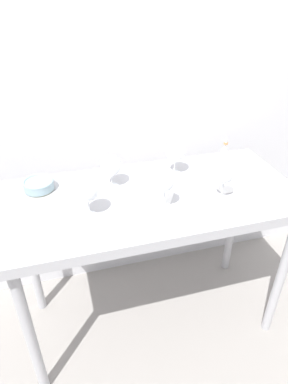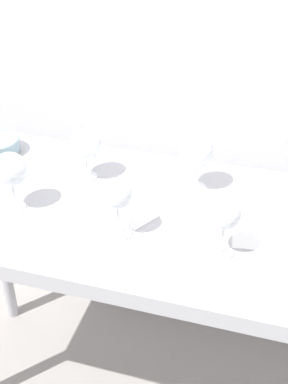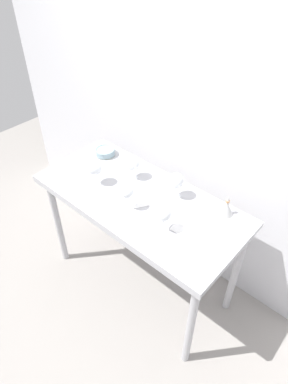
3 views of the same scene
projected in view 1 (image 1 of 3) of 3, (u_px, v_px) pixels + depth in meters
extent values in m
plane|color=gray|center=(150.00, 316.00, 2.08)|extent=(6.00, 6.00, 0.00)
cube|color=silver|center=(126.00, 82.00, 1.78)|extent=(3.80, 0.04, 2.60)
cube|color=#AFAFB5|center=(152.00, 197.00, 1.61)|extent=(1.40, 0.64, 0.04)
cube|color=#AFAFB5|center=(176.00, 242.00, 1.35)|extent=(1.40, 0.01, 0.05)
cylinder|color=#AFAFB5|center=(30.00, 335.00, 1.49)|extent=(0.05, 0.05, 0.86)
cylinder|color=#AFAFB5|center=(281.00, 276.00, 1.79)|extent=(0.05, 0.05, 0.86)
cylinder|color=#AFAFB5|center=(30.00, 256.00, 1.92)|extent=(0.05, 0.05, 0.86)
cylinder|color=#AFAFB5|center=(233.00, 219.00, 2.21)|extent=(0.05, 0.05, 0.86)
cylinder|color=white|center=(164.00, 207.00, 1.50)|extent=(0.08, 0.08, 0.00)
cylinder|color=white|center=(164.00, 198.00, 1.47)|extent=(0.01, 0.01, 0.09)
sphere|color=white|center=(165.00, 182.00, 1.43)|extent=(0.08, 0.08, 0.08)
cylinder|color=maroon|center=(165.00, 185.00, 1.44)|extent=(0.06, 0.06, 0.02)
cylinder|color=white|center=(174.00, 174.00, 1.76)|extent=(0.08, 0.08, 0.00)
cylinder|color=white|center=(174.00, 166.00, 1.73)|extent=(0.01, 0.01, 0.08)
sphere|color=white|center=(175.00, 151.00, 1.69)|extent=(0.10, 0.10, 0.10)
cylinder|color=maroon|center=(175.00, 155.00, 1.70)|extent=(0.07, 0.07, 0.02)
cylinder|color=white|center=(112.00, 186.00, 1.65)|extent=(0.06, 0.06, 0.00)
cylinder|color=white|center=(112.00, 180.00, 1.63)|extent=(0.01, 0.01, 0.07)
sphere|color=white|center=(111.00, 165.00, 1.59)|extent=(0.10, 0.10, 0.10)
cylinder|color=#590F1F|center=(111.00, 169.00, 1.60)|extent=(0.07, 0.07, 0.03)
cylinder|color=white|center=(221.00, 198.00, 1.56)|extent=(0.06, 0.06, 0.00)
cylinder|color=white|center=(222.00, 190.00, 1.54)|extent=(0.01, 0.01, 0.09)
sphere|color=white|center=(224.00, 174.00, 1.50)|extent=(0.08, 0.08, 0.08)
cylinder|color=maroon|center=(224.00, 177.00, 1.50)|extent=(0.06, 0.06, 0.02)
cylinder|color=white|center=(90.00, 215.00, 1.45)|extent=(0.06, 0.06, 0.00)
cylinder|color=white|center=(89.00, 207.00, 1.43)|extent=(0.01, 0.01, 0.08)
sphere|color=white|center=(87.00, 190.00, 1.38)|extent=(0.10, 0.10, 0.10)
cylinder|color=#5B171F|center=(87.00, 194.00, 1.39)|extent=(0.07, 0.07, 0.02)
cube|color=white|center=(223.00, 177.00, 1.73)|extent=(0.22, 0.30, 0.00)
cube|color=white|center=(160.00, 188.00, 1.64)|extent=(0.25, 0.29, 0.00)
cylinder|color=#DBCC66|center=(40.00, 189.00, 1.63)|extent=(0.13, 0.13, 0.01)
cylinder|color=#8CA8B2|center=(39.00, 185.00, 1.61)|extent=(0.14, 0.14, 0.04)
torus|color=#8CA8B2|center=(38.00, 182.00, 1.60)|extent=(0.15, 0.15, 0.01)
cone|color=silver|center=(225.00, 152.00, 1.87)|extent=(0.09, 0.09, 0.09)
cylinder|color=#C17F4C|center=(226.00, 143.00, 1.84)|extent=(0.02, 0.02, 0.01)
cone|color=silver|center=(226.00, 139.00, 1.83)|extent=(0.02, 0.02, 0.04)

